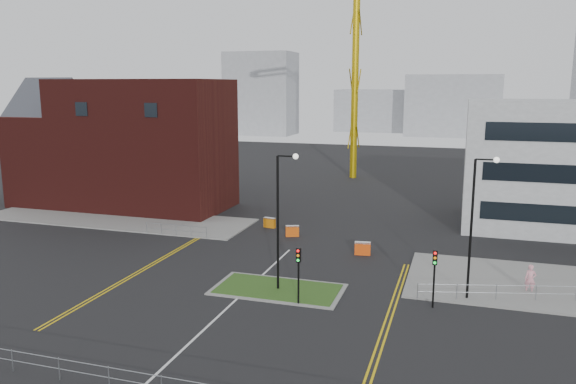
{
  "coord_description": "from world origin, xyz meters",
  "views": [
    {
      "loc": [
        13.22,
        -25.62,
        13.45
      ],
      "look_at": [
        0.07,
        16.4,
        5.0
      ],
      "focal_mm": 35.0,
      "sensor_mm": 36.0,
      "label": 1
    }
  ],
  "objects": [
    {
      "name": "barrier_mid",
      "position": [
        -4.0,
        23.49,
        0.53
      ],
      "size": [
        1.21,
        0.61,
        0.97
      ],
      "color": "#C3670A",
      "rests_on": "ground"
    },
    {
      "name": "brick_building",
      "position": [
        -22.97,
        28.0,
        6.85
      ],
      "size": [
        24.2,
        10.07,
        14.24
      ],
      "color": "#421310",
      "rests_on": "ground"
    },
    {
      "name": "railing_left",
      "position": [
        -11.0,
        18.0,
        0.74
      ],
      "size": [
        6.05,
        0.05,
        1.1
      ],
      "color": "gray",
      "rests_on": "ground"
    },
    {
      "name": "skyline_d",
      "position": [
        -8.0,
        140.0,
        6.0
      ],
      "size": [
        30.0,
        12.0,
        12.0
      ],
      "primitive_type": "cube",
      "color": "gray",
      "rests_on": "ground"
    },
    {
      "name": "ground",
      "position": [
        0.0,
        0.0,
        0.0
      ],
      "size": [
        200.0,
        200.0,
        0.0
      ],
      "primitive_type": "plane",
      "color": "black",
      "rests_on": "ground"
    },
    {
      "name": "streetlamp_island",
      "position": [
        2.22,
        8.0,
        5.41
      ],
      "size": [
        1.46,
        0.36,
        9.18
      ],
      "color": "black",
      "rests_on": "ground"
    },
    {
      "name": "yellow_right_a",
      "position": [
        9.5,
        6.0,
        0.01
      ],
      "size": [
        0.12,
        20.0,
        0.01
      ],
      "primitive_type": "cube",
      "color": "gold",
      "rests_on": "ground"
    },
    {
      "name": "skyline_a",
      "position": [
        -40.0,
        120.0,
        11.0
      ],
      "size": [
        18.0,
        12.0,
        22.0
      ],
      "primitive_type": "cube",
      "color": "gray",
      "rests_on": "ground"
    },
    {
      "name": "railing_right",
      "position": [
        20.5,
        11.5,
        0.78
      ],
      "size": [
        19.05,
        5.05,
        1.1
      ],
      "color": "gray",
      "rests_on": "ground"
    },
    {
      "name": "island_kerb",
      "position": [
        2.0,
        8.0,
        0.04
      ],
      "size": [
        8.6,
        4.6,
        0.08
      ],
      "primitive_type": "cube",
      "color": "slate",
      "rests_on": "ground"
    },
    {
      "name": "pedestrian",
      "position": [
        17.92,
        12.41,
        0.96
      ],
      "size": [
        0.73,
        0.52,
        1.91
      ],
      "primitive_type": "imported",
      "rotation": [
        0.0,
        0.0,
        -0.09
      ],
      "color": "pink",
      "rests_on": "ground"
    },
    {
      "name": "centre_line",
      "position": [
        0.0,
        2.0,
        0.01
      ],
      "size": [
        0.15,
        30.0,
        0.01
      ],
      "primitive_type": "cube",
      "color": "silver",
      "rests_on": "ground"
    },
    {
      "name": "grass_island",
      "position": [
        2.0,
        8.0,
        0.06
      ],
      "size": [
        8.0,
        4.0,
        0.12
      ],
      "primitive_type": "cube",
      "color": "#244617",
      "rests_on": "ground"
    },
    {
      "name": "pavement_left",
      "position": [
        -20.0,
        22.0,
        0.06
      ],
      "size": [
        28.0,
        8.0,
        0.12
      ],
      "primitive_type": "cube",
      "color": "slate",
      "rests_on": "ground"
    },
    {
      "name": "streetlamp_right_near",
      "position": [
        14.22,
        10.0,
        5.41
      ],
      "size": [
        1.46,
        0.36,
        9.18
      ],
      "color": "black",
      "rests_on": "ground"
    },
    {
      "name": "railing_front",
      "position": [
        0.0,
        -6.0,
        0.78
      ],
      "size": [
        24.05,
        0.05,
        1.1
      ],
      "color": "gray",
      "rests_on": "ground"
    },
    {
      "name": "yellow_right_b",
      "position": [
        9.8,
        6.0,
        0.01
      ],
      "size": [
        0.12,
        20.0,
        0.01
      ],
      "primitive_type": "cube",
      "color": "gold",
      "rests_on": "ground"
    },
    {
      "name": "yellow_left_b",
      "position": [
        -8.7,
        10.0,
        0.01
      ],
      "size": [
        0.12,
        24.0,
        0.01
      ],
      "primitive_type": "cube",
      "color": "gold",
      "rests_on": "ground"
    },
    {
      "name": "yellow_left_a",
      "position": [
        -9.0,
        10.0,
        0.01
      ],
      "size": [
        0.12,
        24.0,
        0.01
      ],
      "primitive_type": "cube",
      "color": "gold",
      "rests_on": "ground"
    },
    {
      "name": "skyline_b",
      "position": [
        10.0,
        130.0,
        8.0
      ],
      "size": [
        24.0,
        12.0,
        16.0
      ],
      "primitive_type": "cube",
      "color": "gray",
      "rests_on": "ground"
    },
    {
      "name": "traffic_light_island",
      "position": [
        4.0,
        5.98,
        2.57
      ],
      "size": [
        0.28,
        0.33,
        3.65
      ],
      "color": "black",
      "rests_on": "ground"
    },
    {
      "name": "traffic_light_right",
      "position": [
        12.0,
        7.98,
        2.57
      ],
      "size": [
        0.28,
        0.33,
        3.65
      ],
      "color": "black",
      "rests_on": "ground"
    },
    {
      "name": "barrier_right",
      "position": [
        6.0,
        17.49,
        0.58
      ],
      "size": [
        1.31,
        0.6,
        1.06
      ],
      "color": "#E8490C",
      "rests_on": "ground"
    },
    {
      "name": "barrier_left",
      "position": [
        -1.0,
        21.1,
        0.54
      ],
      "size": [
        1.26,
        0.78,
        1.0
      ],
      "color": "#DF520C",
      "rests_on": "ground"
    }
  ]
}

